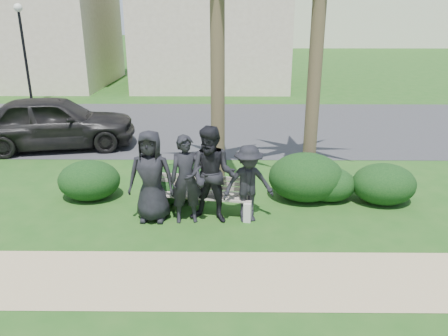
% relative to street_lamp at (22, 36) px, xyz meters
% --- Properties ---
extents(ground, '(160.00, 160.00, 0.00)m').
position_rel_street_lamp_xyz_m(ground, '(9.00, -12.00, -2.94)').
color(ground, '#1E4F16').
rests_on(ground, ground).
extents(footpath, '(30.00, 1.60, 0.01)m').
position_rel_street_lamp_xyz_m(footpath, '(9.00, -13.80, -2.94)').
color(footpath, tan).
rests_on(footpath, ground).
extents(asphalt_street, '(160.00, 8.00, 0.01)m').
position_rel_street_lamp_xyz_m(asphalt_street, '(9.00, -4.00, -2.94)').
color(asphalt_street, '#2D2D30').
rests_on(asphalt_street, ground).
extents(stucco_bldg_left, '(10.40, 8.40, 7.30)m').
position_rel_street_lamp_xyz_m(stucco_bldg_left, '(-3.00, 6.00, 0.72)').
color(stucco_bldg_left, '#C6B395').
rests_on(stucco_bldg_left, ground).
extents(stucco_bldg_right, '(8.40, 8.40, 7.30)m').
position_rel_street_lamp_xyz_m(stucco_bldg_right, '(8.00, 6.00, 0.72)').
color(stucco_bldg_right, '#C6B395').
rests_on(stucco_bldg_right, ground).
extents(street_lamp, '(0.36, 0.36, 4.29)m').
position_rel_street_lamp_xyz_m(street_lamp, '(0.00, 0.00, 0.00)').
color(street_lamp, black).
rests_on(street_lamp, ground).
extents(park_bench, '(2.20, 0.83, 0.74)m').
position_rel_street_lamp_xyz_m(park_bench, '(8.35, -11.45, -2.61)').
color(park_bench, gray).
rests_on(park_bench, ground).
extents(man_a, '(0.92, 0.63, 1.82)m').
position_rel_street_lamp_xyz_m(man_a, '(7.43, -11.73, -2.03)').
color(man_a, black).
rests_on(man_a, ground).
extents(man_b, '(0.69, 0.51, 1.74)m').
position_rel_street_lamp_xyz_m(man_b, '(8.12, -11.79, -2.07)').
color(man_b, black).
rests_on(man_b, ground).
extents(man_c, '(1.08, 0.94, 1.91)m').
position_rel_street_lamp_xyz_m(man_c, '(8.61, -11.78, -1.99)').
color(man_c, black).
rests_on(man_c, ground).
extents(man_d, '(1.10, 0.77, 1.55)m').
position_rel_street_lamp_xyz_m(man_d, '(9.31, -11.76, -2.17)').
color(man_d, black).
rests_on(man_d, ground).
extents(hedge_a, '(1.35, 1.12, 0.88)m').
position_rel_street_lamp_xyz_m(hedge_a, '(5.86, -10.67, -2.50)').
color(hedge_a, black).
rests_on(hedge_a, ground).
extents(hedge_b, '(1.24, 1.02, 0.81)m').
position_rel_street_lamp_xyz_m(hedge_b, '(7.89, -10.66, -2.54)').
color(hedge_b, black).
rests_on(hedge_b, ground).
extents(hedge_c, '(1.05, 0.87, 0.69)m').
position_rel_street_lamp_xyz_m(hedge_c, '(7.63, -10.87, -2.60)').
color(hedge_c, black).
rests_on(hedge_c, ground).
extents(hedge_d, '(1.63, 1.35, 1.06)m').
position_rel_street_lamp_xyz_m(hedge_d, '(10.62, -10.65, -2.41)').
color(hedge_d, black).
rests_on(hedge_d, ground).
extents(hedge_e, '(1.16, 0.95, 0.75)m').
position_rel_street_lamp_xyz_m(hedge_e, '(11.12, -10.70, -2.57)').
color(hedge_e, black).
rests_on(hedge_e, ground).
extents(hedge_f, '(1.36, 1.12, 0.89)m').
position_rel_street_lamp_xyz_m(hedge_f, '(12.27, -10.83, -2.50)').
color(hedge_f, black).
rests_on(hedge_f, ground).
extents(car_a, '(4.99, 2.77, 1.61)m').
position_rel_street_lamp_xyz_m(car_a, '(3.70, -6.86, -2.14)').
color(car_a, black).
rests_on(car_a, ground).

